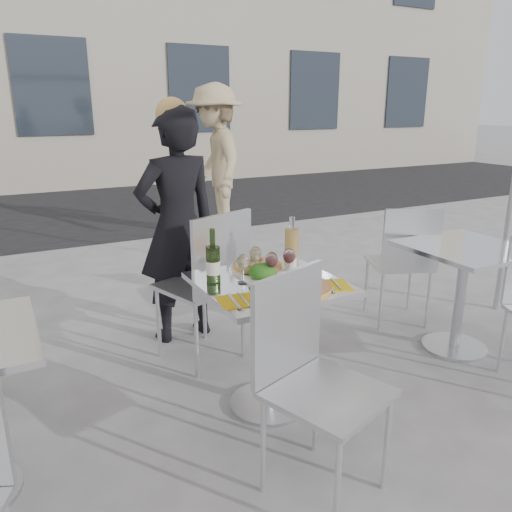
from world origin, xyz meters
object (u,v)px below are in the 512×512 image
chair_near (309,366)px  napkin_left (238,301)px  chair_far (210,276)px  carafe (292,246)px  wineglass_white_b (255,255)px  wineglass_red_b (289,257)px  wine_bottle (213,263)px  main_table (269,318)px  side_chair_rfar (404,256)px  wineglass_white_a (243,263)px  salad_plate (262,273)px  pizza_near (297,286)px  wineglass_red_a (272,261)px  side_table_right (463,276)px  woman_diner (177,227)px  napkin_right (331,285)px  pedestrian_b (216,162)px  sugar_shaker (291,264)px  pizza_far (257,266)px

chair_near → napkin_left: (-0.13, 0.42, 0.18)m
chair_far → carafe: 0.61m
wineglass_white_b → wineglass_red_b: same height
wine_bottle → main_table: bearing=-20.6°
side_chair_rfar → wineglass_white_a: (-1.57, -0.45, 0.30)m
carafe → wineglass_white_b: carafe is taller
chair_far → salad_plate: 0.60m
chair_far → pizza_near: bearing=83.4°
main_table → wineglass_white_a: (-0.13, 0.04, 0.32)m
side_chair_rfar → wineglass_white_a: size_ratio=5.99×
salad_plate → wineglass_white_b: (0.01, 0.10, 0.07)m
wineglass_red_a → wineglass_red_b: size_ratio=1.00×
wineglass_white_b → side_table_right: bearing=-5.6°
chair_far → woman_diner: 0.53m
woman_diner → napkin_right: bearing=99.7°
main_table → salad_plate: bearing=111.7°
pedestrian_b → main_table: bearing=-10.5°
chair_far → woman_diner: (-0.04, 0.48, 0.22)m
wineglass_white_b → napkin_right: (0.26, -0.36, -0.11)m
woman_diner → napkin_right: size_ratio=7.26×
main_table → side_table_right: 1.50m
main_table → carafe: (0.24, 0.18, 0.33)m
wine_bottle → wineglass_white_b: 0.27m
carafe → side_table_right: bearing=-8.0°
side_table_right → pizza_near: (-1.43, -0.16, 0.22)m
main_table → sugar_shaker: (0.17, 0.06, 0.26)m
woman_diner → wineglass_red_b: (0.26, -1.08, 0.03)m
pedestrian_b → wineglass_red_b: bearing=-8.7°
wine_bottle → napkin_left: 0.30m
main_table → salad_plate: (-0.02, 0.05, 0.25)m
pizza_near → sugar_shaker: 0.24m
pizza_far → sugar_shaker: 0.20m
wine_bottle → pedestrian_b: bearing=66.4°
salad_plate → wineglass_red_b: (0.15, -0.02, 0.07)m
pizza_near → carafe: bearing=62.7°
chair_far → wineglass_red_b: (0.22, -0.59, 0.25)m
salad_plate → wine_bottle: 0.27m
side_chair_rfar → wineglass_white_b: 1.52m
sugar_shaker → wineglass_white_b: size_ratio=0.68×
pizza_far → wineglass_red_b: wineglass_red_b is taller
carafe → wineglass_white_a: bearing=-160.6°
woman_diner → pizza_far: bearing=94.4°
sugar_shaker → wineglass_red_a: size_ratio=0.68×
side_table_right → napkin_right: size_ratio=3.30×
wineglass_white_b → napkin_left: wineglass_white_b is taller
side_chair_rfar → napkin_right: side_chair_rfar is taller
salad_plate → wineglass_red_b: 0.17m
sugar_shaker → carafe: bearing=56.9°
chair_near → carafe: (0.38, 0.77, 0.29)m
main_table → pedestrian_b: size_ratio=0.39×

